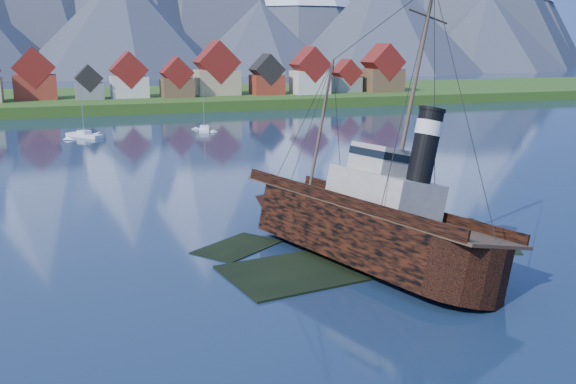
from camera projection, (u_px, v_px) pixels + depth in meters
name	position (u px, v px, depth m)	size (l,w,h in m)	color
ground	(351.00, 256.00, 58.36)	(1400.00, 1400.00, 0.00)	#172841
shoal	(358.00, 251.00, 61.00)	(31.71, 21.24, 1.14)	black
shore_bank	(131.00, 103.00, 214.03)	(600.00, 80.00, 3.20)	#254714
seawall	(147.00, 114.00, 179.23)	(600.00, 2.50, 2.00)	#3F3D38
town	(19.00, 80.00, 184.64)	(250.96, 16.69, 17.30)	maroon
tugboat_wreck	(351.00, 220.00, 58.24)	(7.51, 32.34, 25.63)	black
sailboat_c	(84.00, 136.00, 133.71)	(7.27, 8.36, 11.47)	silver
sailboat_e	(204.00, 130.00, 143.53)	(4.11, 8.84, 9.95)	silver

